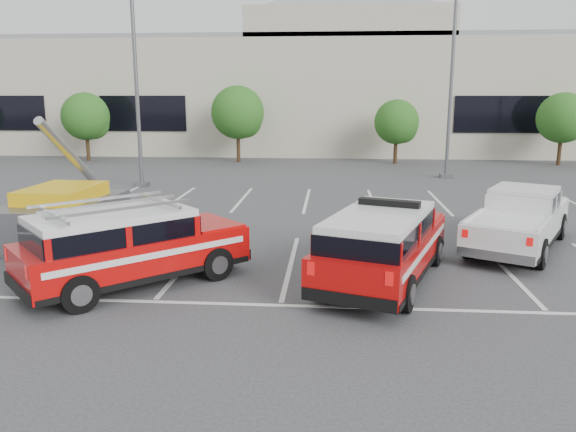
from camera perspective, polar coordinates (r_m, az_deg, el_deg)
name	(u,v)px	position (r m, az deg, el deg)	size (l,w,h in m)	color
ground	(291,265)	(14.50, 0.27, -4.99)	(120.00, 120.00, 0.00)	#353538
stall_markings	(301,225)	(18.84, 1.28, -0.91)	(23.00, 15.00, 0.01)	silver
convention_building	(323,89)	(45.68, 3.53, 12.79)	(60.00, 16.99, 13.20)	#BBB59F
tree_left	(87,118)	(39.26, -19.72, 9.35)	(3.07, 3.07, 4.42)	#3F2B19
tree_mid_left	(239,114)	(36.36, -4.97, 10.25)	(3.37, 3.37, 4.85)	#3F2B19
tree_mid_right	(398,124)	(36.13, 11.10, 9.21)	(2.77, 2.77, 3.99)	#3F2B19
tree_right	(564,120)	(38.55, 26.23, 8.77)	(3.07, 3.07, 4.42)	#3F2B19
light_pole_left	(136,74)	(27.35, -15.20, 13.72)	(0.90, 0.60, 10.24)	#59595E
light_pole_mid	(452,76)	(30.42, 16.29, 13.47)	(0.90, 0.60, 10.24)	#59595E
fire_chief_suv	(383,250)	(13.20, 9.61, -3.44)	(3.62, 5.70, 1.88)	#B10908
white_pickup	(519,225)	(17.23, 22.40, -0.84)	(4.25, 5.72, 1.68)	silver
ladder_suv	(130,252)	(13.30, -15.73, -3.51)	(5.01, 4.90, 1.99)	#B10908
utility_rig	(58,217)	(17.95, -22.33, -0.11)	(3.80, 4.44, 3.72)	#59595E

